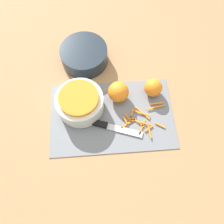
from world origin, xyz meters
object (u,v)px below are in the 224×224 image
knife (99,124)px  bowl_dark (84,55)px  bowl_speckled (80,102)px  orange_right (118,92)px  orange_left (153,88)px

knife → bowl_dark: bearing=117.4°
bowl_speckled → orange_right: bearing=13.2°
bowl_speckled → bowl_dark: bowl_speckled is taller
bowl_dark → knife: bowl_dark is taller
knife → orange_right: (0.08, 0.11, 0.03)m
knife → orange_right: 0.14m
bowl_speckled → orange_left: size_ratio=2.52×
orange_right → knife: bearing=-126.8°
bowl_speckled → knife: (0.06, -0.07, -0.03)m
orange_left → knife: bearing=-150.8°
bowl_speckled → bowl_dark: size_ratio=0.91×
knife → orange_left: orange_left is taller
bowl_speckled → orange_right: size_ratio=2.20×
bowl_speckled → bowl_dark: 0.21m
orange_left → orange_right: bearing=-174.9°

